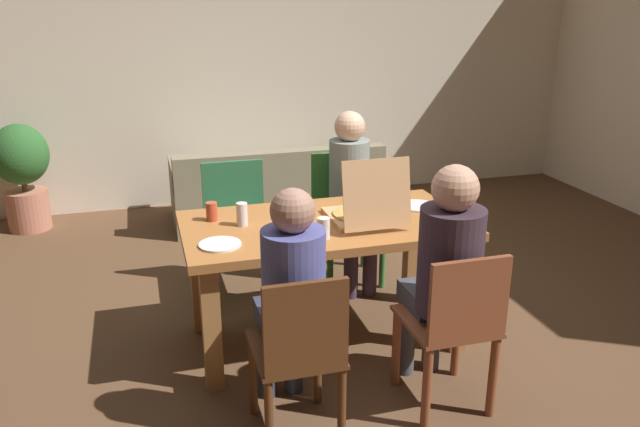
# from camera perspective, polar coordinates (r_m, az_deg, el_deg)

# --- Properties ---
(ground_plane) EXTENTS (20.00, 20.00, 0.00)m
(ground_plane) POSITION_cam_1_polar(r_m,az_deg,el_deg) (3.97, 0.41, -11.12)
(ground_plane) COLOR brown
(back_wall) EXTENTS (7.23, 0.12, 2.93)m
(back_wall) POSITION_cam_1_polar(r_m,az_deg,el_deg) (6.37, -7.43, 14.15)
(back_wall) COLOR beige
(back_wall) RESTS_ON ground
(dining_table) EXTENTS (1.63, 0.86, 0.76)m
(dining_table) POSITION_cam_1_polar(r_m,az_deg,el_deg) (3.69, 0.43, -2.59)
(dining_table) COLOR #A76531
(dining_table) RESTS_ON ground
(chair_0) EXTENTS (0.42, 0.44, 0.87)m
(chair_0) POSITION_cam_1_polar(r_m,az_deg,el_deg) (3.19, 11.92, -9.92)
(chair_0) COLOR brown
(chair_0) RESTS_ON ground
(person_0) EXTENTS (0.31, 0.49, 1.26)m
(person_0) POSITION_cam_1_polar(r_m,az_deg,el_deg) (3.18, 11.16, -4.58)
(person_0) COLOR #43434C
(person_0) RESTS_ON ground
(chair_1) EXTENTS (0.39, 0.45, 0.89)m
(chair_1) POSITION_cam_1_polar(r_m,az_deg,el_deg) (2.89, -1.86, -12.34)
(chair_1) COLOR #522E16
(chair_1) RESTS_ON ground
(person_1) EXTENTS (0.29, 0.52, 1.22)m
(person_1) POSITION_cam_1_polar(r_m,az_deg,el_deg) (2.92, -2.68, -7.17)
(person_1) COLOR #313447
(person_1) RESTS_ON ground
(chair_2) EXTENTS (0.45, 0.45, 0.92)m
(chair_2) POSITION_cam_1_polar(r_m,az_deg,el_deg) (4.62, 2.21, 0.14)
(chair_2) COLOR #367531
(chair_2) RESTS_ON ground
(person_2) EXTENTS (0.28, 0.47, 1.25)m
(person_2) POSITION_cam_1_polar(r_m,az_deg,el_deg) (4.42, 2.84, 2.37)
(person_2) COLOR #443247
(person_2) RESTS_ON ground
(chair_3) EXTENTS (0.45, 0.45, 0.90)m
(chair_3) POSITION_cam_1_polar(r_m,az_deg,el_deg) (4.47, -7.51, -0.57)
(chair_3) COLOR #2D6A42
(chair_3) RESTS_ON ground
(pizza_box_0) EXTENTS (0.39, 0.46, 0.41)m
(pizza_box_0) POSITION_cam_1_polar(r_m,az_deg,el_deg) (3.65, 4.03, 0.14)
(pizza_box_0) COLOR tan
(pizza_box_0) RESTS_ON dining_table
(plate_0) EXTENTS (0.23, 0.23, 0.01)m
(plate_0) POSITION_cam_1_polar(r_m,az_deg,el_deg) (3.94, 8.76, 0.69)
(plate_0) COLOR white
(plate_0) RESTS_ON dining_table
(plate_1) EXTENTS (0.22, 0.22, 0.01)m
(plate_1) POSITION_cam_1_polar(r_m,az_deg,el_deg) (3.34, -9.00, -2.76)
(plate_1) COLOR white
(plate_1) RESTS_ON dining_table
(drinking_glass_0) EXTENTS (0.07, 0.07, 0.12)m
(drinking_glass_0) POSITION_cam_1_polar(r_m,az_deg,el_deg) (3.37, 0.32, -1.34)
(drinking_glass_0) COLOR silver
(drinking_glass_0) RESTS_ON dining_table
(drinking_glass_1) EXTENTS (0.06, 0.06, 0.13)m
(drinking_glass_1) POSITION_cam_1_polar(r_m,az_deg,el_deg) (3.72, -1.39, 0.75)
(drinking_glass_1) COLOR #B0452A
(drinking_glass_1) RESTS_ON dining_table
(drinking_glass_2) EXTENTS (0.07, 0.07, 0.11)m
(drinking_glass_2) POSITION_cam_1_polar(r_m,az_deg,el_deg) (3.70, -9.72, 0.18)
(drinking_glass_2) COLOR #B8462C
(drinking_glass_2) RESTS_ON dining_table
(drinking_glass_3) EXTENTS (0.06, 0.06, 0.13)m
(drinking_glass_3) POSITION_cam_1_polar(r_m,az_deg,el_deg) (3.59, -7.03, -0.07)
(drinking_glass_3) COLOR silver
(drinking_glass_3) RESTS_ON dining_table
(couch) EXTENTS (1.88, 0.84, 0.72)m
(couch) POSITION_cam_1_polar(r_m,az_deg,el_deg) (5.92, -4.01, 1.99)
(couch) COLOR gray
(couch) RESTS_ON ground
(potted_plant) EXTENTS (0.48, 0.48, 0.95)m
(potted_plant) POSITION_cam_1_polar(r_m,az_deg,el_deg) (6.13, -25.23, 3.57)
(potted_plant) COLOR #BA7159
(potted_plant) RESTS_ON ground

